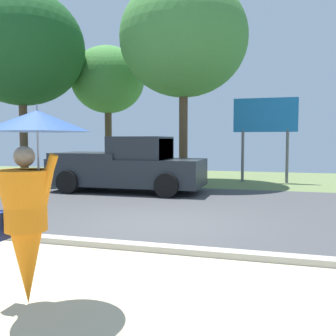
# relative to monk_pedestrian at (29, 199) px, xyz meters

# --- Properties ---
(ground_plane) EXTENTS (40.00, 22.00, 0.20)m
(ground_plane) POSITION_rel_monk_pedestrian_xyz_m (0.11, 7.18, -1.18)
(ground_plane) COLOR #424244
(monk_pedestrian) EXTENTS (1.12, 1.08, 2.13)m
(monk_pedestrian) POSITION_rel_monk_pedestrian_xyz_m (0.00, 0.00, 0.00)
(monk_pedestrian) COLOR orange
(monk_pedestrian) RESTS_ON ground_plane
(pickup_truck) EXTENTS (5.20, 2.28, 1.88)m
(pickup_truck) POSITION_rel_monk_pedestrian_xyz_m (-2.37, 8.65, -0.27)
(pickup_truck) COLOR #23282D
(pickup_truck) RESTS_ON ground_plane
(roadside_billboard) EXTENTS (2.60, 0.12, 3.50)m
(roadside_billboard) POSITION_rel_monk_pedestrian_xyz_m (2.04, 12.89, 1.41)
(roadside_billboard) COLOR slate
(roadside_billboard) RESTS_ON ground_plane
(tree_left_far) EXTENTS (3.76, 3.76, 6.58)m
(tree_left_far) POSITION_rel_monk_pedestrian_xyz_m (-5.94, 14.80, 3.70)
(tree_left_far) COLOR brown
(tree_left_far) RESTS_ON ground_plane
(tree_center_back) EXTENTS (5.27, 5.27, 8.33)m
(tree_center_back) POSITION_rel_monk_pedestrian_xyz_m (-1.26, 12.08, 4.79)
(tree_center_back) COLOR brown
(tree_center_back) RESTS_ON ground_plane
(tree_right_mid) EXTENTS (5.66, 5.66, 8.48)m
(tree_right_mid) POSITION_rel_monk_pedestrian_xyz_m (-8.65, 11.53, 4.76)
(tree_right_mid) COLOR brown
(tree_right_mid) RESTS_ON ground_plane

